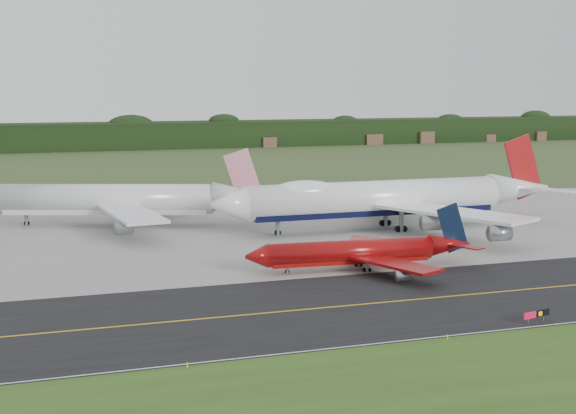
# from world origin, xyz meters

# --- Properties ---
(ground) EXTENTS (600.00, 600.00, 0.00)m
(ground) POSITION_xyz_m (0.00, 0.00, 0.00)
(ground) COLOR #374B23
(ground) RESTS_ON ground
(grass_verge) EXTENTS (400.00, 30.00, 0.01)m
(grass_verge) POSITION_xyz_m (0.00, -35.00, 0.01)
(grass_verge) COLOR #305017
(grass_verge) RESTS_ON ground
(taxiway) EXTENTS (400.00, 32.00, 0.02)m
(taxiway) POSITION_xyz_m (0.00, -4.00, 0.01)
(taxiway) COLOR black
(taxiway) RESTS_ON ground
(apron) EXTENTS (400.00, 78.00, 0.01)m
(apron) POSITION_xyz_m (0.00, 51.00, 0.01)
(apron) COLOR gray
(apron) RESTS_ON ground
(taxiway_centreline) EXTENTS (400.00, 0.40, 0.00)m
(taxiway_centreline) POSITION_xyz_m (0.00, -4.00, 0.03)
(taxiway_centreline) COLOR gold
(taxiway_centreline) RESTS_ON taxiway
(taxiway_edge_line) EXTENTS (400.00, 0.25, 0.00)m
(taxiway_edge_line) POSITION_xyz_m (0.00, -19.50, 0.03)
(taxiway_edge_line) COLOR silver
(taxiway_edge_line) RESTS_ON taxiway
(horizon_treeline) EXTENTS (700.00, 25.00, 12.00)m
(horizon_treeline) POSITION_xyz_m (0.00, 273.76, 5.47)
(horizon_treeline) COLOR black
(horizon_treeline) RESTS_ON ground
(jet_ba_747) EXTENTS (73.65, 61.23, 18.58)m
(jet_ba_747) POSITION_xyz_m (23.80, 46.32, 6.32)
(jet_ba_747) COLOR white
(jet_ba_747) RESTS_ON ground
(jet_red_737) EXTENTS (37.15, 30.26, 10.03)m
(jet_red_737) POSITION_xyz_m (5.13, 15.00, 2.77)
(jet_red_737) COLOR maroon
(jet_red_737) RESTS_ON ground
(jet_star_tail) EXTENTS (59.40, 48.36, 16.04)m
(jet_star_tail) POSITION_xyz_m (-26.04, 66.57, 5.35)
(jet_star_tail) COLOR silver
(jet_star_tail) RESTS_ON ground
(taxiway_sign) EXTENTS (4.19, 1.09, 1.42)m
(taxiway_sign) POSITION_xyz_m (13.91, -17.99, 1.00)
(taxiway_sign) COLOR slate
(taxiway_sign) RESTS_ON ground
(edge_marker_left) EXTENTS (0.16, 0.16, 0.50)m
(edge_marker_left) POSITION_xyz_m (-29.58, -20.50, 0.25)
(edge_marker_left) COLOR yellow
(edge_marker_left) RESTS_ON ground
(edge_marker_center) EXTENTS (0.16, 0.16, 0.50)m
(edge_marker_center) POSITION_xyz_m (0.31, -20.50, 0.25)
(edge_marker_center) COLOR yellow
(edge_marker_center) RESTS_ON ground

